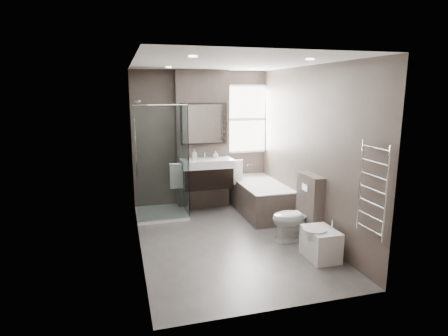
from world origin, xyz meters
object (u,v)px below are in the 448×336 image
object	(u,v)px
vanity	(207,173)
toilet	(295,218)
bidet	(320,243)
bathtub	(260,196)

from	to	relation	value
vanity	toilet	bearing A→B (deg)	-59.98
bidet	toilet	bearing A→B (deg)	93.70
vanity	bathtub	world-z (taller)	vanity
toilet	bidet	xyz separation A→B (m)	(0.04, -0.68, -0.14)
bathtub	toilet	xyz separation A→B (m)	(0.05, -1.35, 0.04)
toilet	bidet	distance (m)	0.70
bathtub	toilet	world-z (taller)	toilet
bathtub	toilet	distance (m)	1.35
vanity	bidet	distance (m)	2.62
vanity	bidet	xyz separation A→B (m)	(1.01, -2.36, -0.52)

